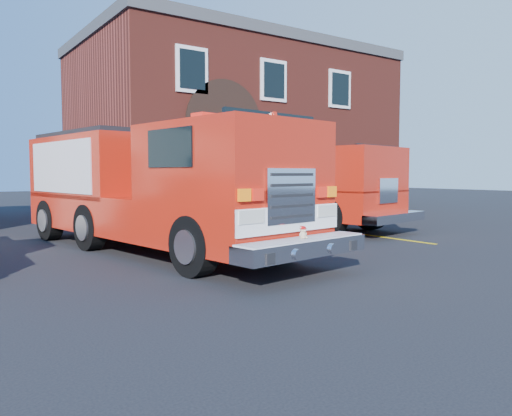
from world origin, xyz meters
TOP-DOWN VIEW (x-y plane):
  - ground at (0.00, 0.00)m, footprint 100.00×100.00m
  - parking_stripe_near at (6.50, 1.00)m, footprint 0.12×3.00m
  - parking_stripe_mid at (6.50, 4.00)m, footprint 0.12×3.00m
  - parking_stripe_far at (6.50, 7.00)m, footprint 0.12×3.00m
  - fire_station at (8.99, 13.98)m, footprint 15.20×10.20m
  - fire_engine at (-0.28, 3.01)m, footprint 4.24×10.42m
  - secondary_truck at (5.93, 5.80)m, footprint 4.52×9.57m

SIDE VIEW (x-z plane):
  - ground at x=0.00m, z-range 0.00..0.00m
  - parking_stripe_near at x=6.50m, z-range 0.00..0.01m
  - parking_stripe_mid at x=6.50m, z-range 0.00..0.01m
  - parking_stripe_far at x=6.50m, z-range 0.00..0.01m
  - fire_engine at x=-0.28m, z-range 0.06..3.17m
  - secondary_truck at x=5.93m, z-range 0.13..3.12m
  - fire_station at x=8.99m, z-range 0.03..8.48m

